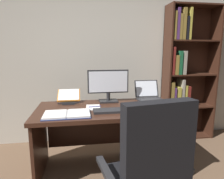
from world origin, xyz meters
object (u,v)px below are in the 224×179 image
Objects in this scene: computer_mouse at (142,108)px; open_binder at (67,114)px; notepad at (93,107)px; pen at (95,107)px; reading_stand_with_book at (69,96)px; laptop at (149,96)px; bookshelf at (183,76)px; monitor at (108,86)px; keyboard at (114,110)px; desk at (108,122)px.

open_binder is at bearing -176.26° from computer_mouse.
pen is at bearing 0.00° from notepad.
open_binder is 3.23× the size of pen.
reading_stand_with_book is at bearing 90.18° from open_binder.
laptop is 1.00m from reading_stand_with_book.
laptop is at bearing 62.31° from computer_mouse.
reading_stand_with_book reaches higher than open_binder.
laptop is at bearing -147.98° from bookshelf.
open_binder is (-1.67, -0.90, -0.23)m from bookshelf.
computer_mouse is at bearing -54.29° from monitor.
reading_stand_with_book is 0.53m from open_binder.
monitor is 0.50m from reading_stand_with_book.
monitor is at bearing 44.26° from open_binder.
keyboard is at bearing -45.08° from reading_stand_with_book.
keyboard is (0.03, -0.23, 0.21)m from desk.
computer_mouse is at bearing -136.77° from bookshelf.
bookshelf is 1.56m from pen.
bookshelf is 4.41× the size of open_binder.
notepad is (-1.41, -0.68, -0.23)m from bookshelf.
laptop is 0.75m from pen.
monitor is 0.54m from computer_mouse.
bookshelf is (1.24, 0.62, 0.44)m from desk.
monitor reaches higher than laptop.
desk is at bearing 19.62° from notepad.
laptop reaches higher than keyboard.
open_binder is (-0.47, -0.47, -0.19)m from monitor.
open_binder is 0.36m from pen.
notepad is (-0.20, 0.17, -0.01)m from keyboard.
pen is (-0.48, 0.17, -0.01)m from computer_mouse.
keyboard is (-0.52, -0.43, -0.04)m from laptop.
computer_mouse reaches higher than notepad.
laptop is 0.68m from keyboard.
keyboard reaches higher than pen.
bookshelf reaches higher than keyboard.
keyboard is 0.68m from reading_stand_with_book.
pen is at bearing -157.99° from desk.
keyboard is at bearing -140.88° from laptop.
pen is at bearing 160.25° from computer_mouse.
keyboard is at bearing 180.00° from computer_mouse.
bookshelf reaches higher than monitor.
reading_stand_with_book is (-0.78, 0.48, 0.05)m from computer_mouse.
laptop is at bearing 39.12° from keyboard.
keyboard is 0.27m from notepad.
computer_mouse is 0.51m from pen.
monitor reaches higher than keyboard.
bookshelf is at bearing 43.23° from computer_mouse.
notepad is at bearing -129.41° from monitor.
bookshelf reaches higher than open_binder.
reading_stand_with_book reaches higher than notepad.
laptop is at bearing 19.25° from notepad.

